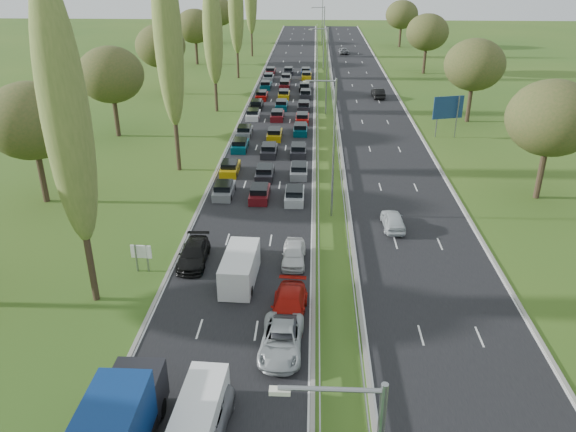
{
  "coord_description": "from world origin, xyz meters",
  "views": [
    {
      "loc": [
        2.75,
        -2.02,
        20.83
      ],
      "look_at": [
        0.83,
        39.53,
        1.5
      ],
      "focal_mm": 35.0,
      "sensor_mm": 36.0,
      "label": 1
    }
  ],
  "objects_px": {
    "white_van_front": "(201,408)",
    "direction_sign": "(448,109)",
    "info_sign": "(141,254)",
    "white_van_rear": "(240,266)",
    "near_car_3": "(194,254)"
  },
  "relations": [
    {
      "from": "white_van_front",
      "to": "info_sign",
      "type": "relative_size",
      "value": 2.33
    },
    {
      "from": "white_van_front",
      "to": "white_van_rear",
      "type": "relative_size",
      "value": 0.9
    },
    {
      "from": "near_car_3",
      "to": "direction_sign",
      "type": "distance_m",
      "value": 41.85
    },
    {
      "from": "white_van_rear",
      "to": "near_car_3",
      "type": "bearing_deg",
      "value": 150.85
    },
    {
      "from": "white_van_rear",
      "to": "direction_sign",
      "type": "xyz_separation_m",
      "value": [
        21.55,
        35.51,
        2.45
      ]
    },
    {
      "from": "info_sign",
      "to": "direction_sign",
      "type": "height_order",
      "value": "direction_sign"
    },
    {
      "from": "white_van_front",
      "to": "direction_sign",
      "type": "bearing_deg",
      "value": 68.8
    },
    {
      "from": "near_car_3",
      "to": "info_sign",
      "type": "xyz_separation_m",
      "value": [
        -3.46,
        -1.38,
        0.63
      ]
    },
    {
      "from": "info_sign",
      "to": "direction_sign",
      "type": "xyz_separation_m",
      "value": [
        28.8,
        34.57,
        2.2
      ]
    },
    {
      "from": "white_van_front",
      "to": "info_sign",
      "type": "bearing_deg",
      "value": 118.83
    },
    {
      "from": "info_sign",
      "to": "direction_sign",
      "type": "bearing_deg",
      "value": 50.2
    },
    {
      "from": "near_car_3",
      "to": "direction_sign",
      "type": "bearing_deg",
      "value": 51.1
    },
    {
      "from": "white_van_front",
      "to": "white_van_rear",
      "type": "height_order",
      "value": "white_van_rear"
    },
    {
      "from": "direction_sign",
      "to": "white_van_front",
      "type": "bearing_deg",
      "value": -114.0
    },
    {
      "from": "white_van_rear",
      "to": "info_sign",
      "type": "xyz_separation_m",
      "value": [
        -7.25,
        0.94,
        0.25
      ]
    }
  ]
}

